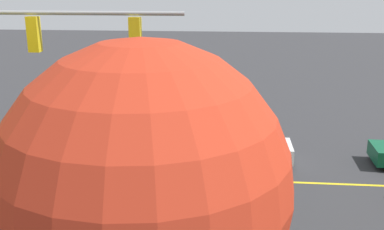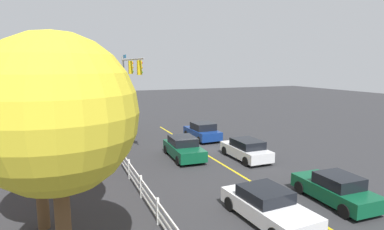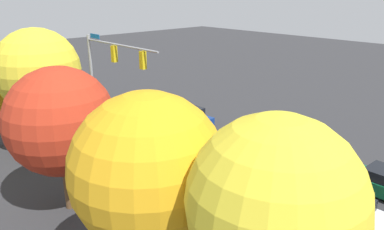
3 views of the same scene
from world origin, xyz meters
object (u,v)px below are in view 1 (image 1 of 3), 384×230
Objects in this scene: car_4 at (99,144)px; tree_0 at (144,186)px; pedestrian at (1,204)px; car_2 at (193,181)px; car_0 at (245,147)px.

tree_0 reaches higher than car_4.
car_2 is at bearing -110.99° from pedestrian.
pedestrian is at bearing -152.82° from car_2.
car_0 is 2.50× the size of pedestrian.
car_0 is 12.92m from tree_0.
car_2 is (1.99, 3.89, 0.02)m from car_0.
car_0 is 0.94× the size of car_2.
car_2 is 5.81m from car_4.
pedestrian is (1.38, 6.26, 0.20)m from car_4.
car_2 is 0.65× the size of tree_0.
car_2 is at bearing 140.76° from car_4.
pedestrian reaches higher than car_0.
tree_0 is at bearing -178.96° from pedestrian.
car_2 is 6.56m from pedestrian.
pedestrian is 8.84m from tree_0.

